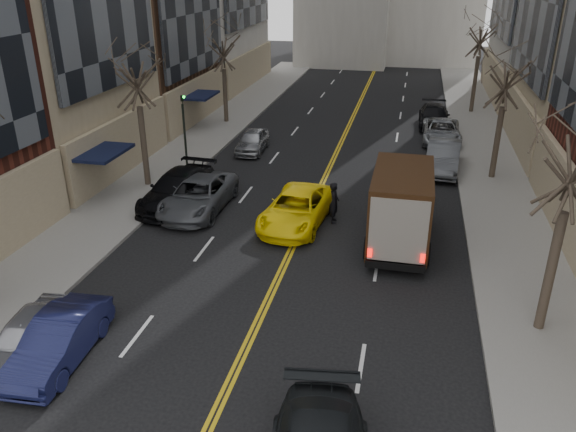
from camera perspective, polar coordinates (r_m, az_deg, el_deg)
name	(u,v)px	position (r m, az deg, el deg)	size (l,w,h in m)	color
sidewalk_left	(194,146)	(36.29, -9.55, 7.05)	(4.00, 66.00, 0.15)	slate
sidewalk_right	(491,166)	(34.12, 19.94, 4.78)	(4.00, 66.00, 0.15)	slate
tree_lf_mid	(134,57)	(28.57, -15.36, 15.35)	(3.20, 3.20, 8.91)	#382D23
tree_lf_far	(223,37)	(40.53, -6.66, 17.62)	(3.20, 3.20, 8.12)	#382D23
tree_rt_mid	(510,62)	(30.76, 21.59, 14.32)	(3.20, 3.20, 8.32)	#382D23
tree_rt_far	(483,22)	(45.49, 19.20, 18.14)	(3.20, 3.20, 9.11)	#382D23
traffic_signal	(184,125)	(30.51, -10.51, 9.05)	(0.29, 0.26, 4.70)	black
ups_truck	(401,206)	(23.13, 11.40, 0.99)	(2.52, 6.08, 3.32)	black
taxi	(297,209)	(24.77, 0.88, 0.75)	(2.46, 5.34, 1.48)	yellow
pedestrian	(334,203)	(24.97, 4.71, 1.36)	(0.69, 0.45, 1.89)	black
parked_lf_a	(28,337)	(18.41, -24.89, -11.08)	(1.59, 3.95, 1.35)	#B2B3BA
parked_lf_b	(59,340)	(17.88, -22.23, -11.62)	(1.46, 4.19, 1.38)	#13163B
parked_lf_c	(198,195)	(26.52, -9.10, 2.10)	(2.50, 5.43, 1.51)	#4E5156
parked_lf_d	(178,189)	(27.30, -11.16, 2.68)	(2.21, 5.45, 1.58)	black
parked_lf_e	(253,141)	(34.84, -3.62, 7.63)	(1.58, 3.92, 1.34)	#999BA0
parked_rt_a	(443,157)	(32.46, 15.48, 5.81)	(1.75, 5.01, 1.65)	#484B4F
parked_rt_b	(441,131)	(37.99, 15.33, 8.30)	(2.36, 5.11, 1.42)	#A1A5A9
parked_rt_c	(434,116)	(41.61, 14.62, 9.77)	(2.07, 5.09, 1.48)	black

